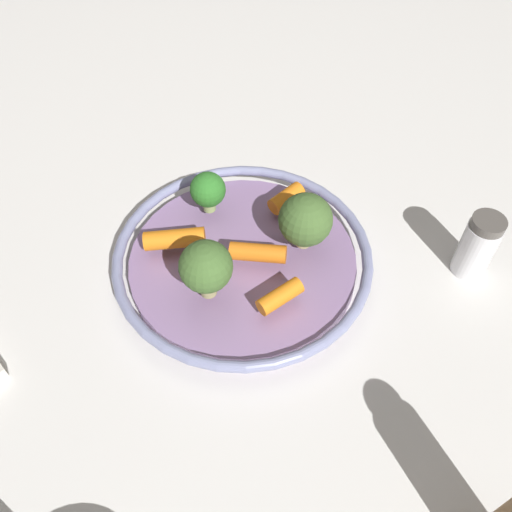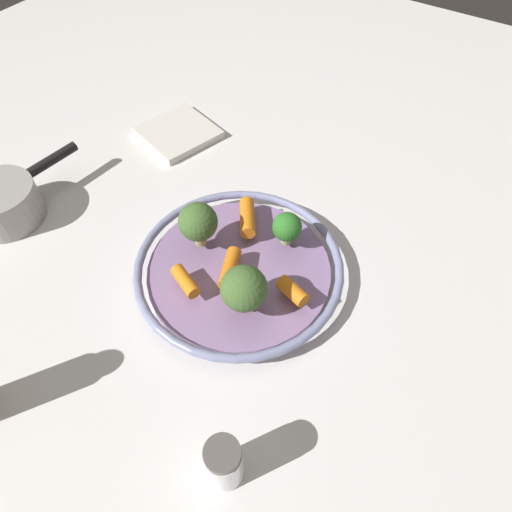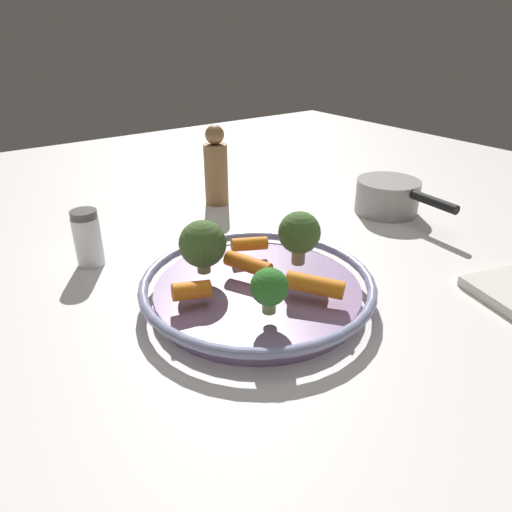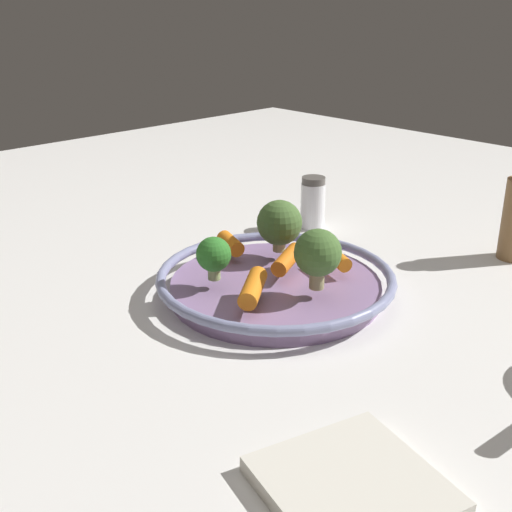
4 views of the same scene
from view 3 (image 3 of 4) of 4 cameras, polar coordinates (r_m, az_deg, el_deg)
The scene contains 12 objects.
ground_plane at distance 0.60m, azimuth 0.18°, elevation -5.39°, with size 2.02×2.02×0.00m, color silver.
serving_bowl at distance 0.59m, azimuth 0.18°, elevation -3.96°, with size 0.29×0.29×0.03m.
baby_carrot_left at distance 0.59m, azimuth -0.76°, elevation -0.93°, with size 0.02×0.02×0.06m, color orange.
baby_carrot_right at distance 0.54m, azimuth -7.89°, elevation -4.19°, with size 0.02×0.02×0.04m, color orange.
baby_carrot_back at distance 0.65m, azimuth -0.81°, elevation 1.48°, with size 0.02×0.02×0.05m, color orange.
baby_carrot_center at distance 0.55m, azimuth 7.22°, elevation -3.54°, with size 0.02×0.02×0.07m, color orange.
broccoli_floret_edge at distance 0.50m, azimuth 1.63°, elevation -3.89°, with size 0.04×0.04×0.05m.
broccoli_floret_mid at distance 0.58m, azimuth -6.53°, elevation 1.44°, with size 0.06×0.06×0.07m.
broccoli_floret_large at distance 0.60m, azimuth 5.25°, elevation 2.79°, with size 0.05×0.05×0.07m.
salt_shaker at distance 0.71m, azimuth -19.88°, elevation 2.05°, with size 0.04×0.04×0.08m.
pepper_mill at distance 0.90m, azimuth -4.92°, elevation 10.63°, with size 0.04×0.04×0.15m.
saucepan at distance 0.89m, azimuth 15.85°, elevation 7.02°, with size 0.11×0.20×0.06m.
Camera 3 is at (0.30, 0.41, 0.32)m, focal length 32.73 mm.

